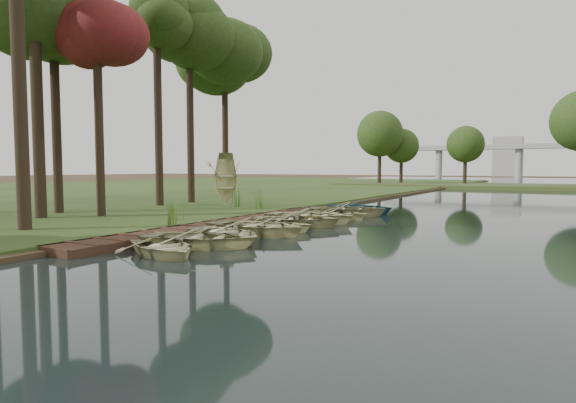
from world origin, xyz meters
The scene contains 27 objects.
ground centered at (0.00, 0.00, 0.00)m, with size 300.00×300.00×0.00m, color #3D2F1D.
boardwalk centered at (-1.60, 0.00, 0.15)m, with size 1.60×16.00×0.30m, color #372015.
peninsula centered at (8.00, 50.00, 0.23)m, with size 50.00×14.00×0.45m, color #3B471F.
far_trees centered at (4.67, 50.00, 6.43)m, with size 45.60×5.60×8.80m.
bridge centered at (12.31, 120.00, 7.08)m, with size 95.90×4.00×8.60m.
building_b centered at (-5.00, 145.00, 6.00)m, with size 8.00×8.00×12.00m, color #A5A5A0.
rowboat_0 centered at (0.90, -6.23, 0.36)m, with size 2.14×3.00×0.62m, color #C6C28F.
rowboat_1 centered at (0.96, -4.69, 0.43)m, with size 2.62×3.67×0.76m, color #C6C28F.
rowboat_2 centered at (0.87, -3.27, 0.40)m, with size 2.40×3.36×0.70m, color #C6C28F.
rowboat_3 centered at (0.94, -1.50, 0.46)m, with size 2.80×3.92×0.81m, color #C6C28F.
rowboat_4 centered at (0.94, -0.40, 0.37)m, with size 2.24×3.14×0.65m, color #C6C28F.
rowboat_5 centered at (0.99, 1.45, 0.44)m, with size 2.66×3.73×0.77m, color #C6C28F.
rowboat_6 centered at (0.88, 2.85, 0.47)m, with size 2.87×4.02×0.83m, color #C6C28F.
rowboat_7 centered at (0.81, 3.94, 0.37)m, with size 2.22×3.11×0.64m, color #C6C28F.
rowboat_8 centered at (1.13, 5.31, 0.38)m, with size 2.28×3.20×0.66m, color #C6C28F.
rowboat_9 centered at (1.07, 6.86, 0.46)m, with size 2.85×3.99×0.83m, color #C6C28F.
rowboat_10 centered at (1.03, 8.73, 0.43)m, with size 2.61×3.66×0.76m, color #2C717C.
stored_rowboat centered at (-6.40, 6.20, 0.62)m, with size 2.24×3.14×0.65m, color #C6C28F.
tree_2 centered at (-8.14, -1.09, 8.25)m, with size 3.46×3.46×9.57m.
tree_3 centered at (-11.29, -1.12, 10.26)m, with size 5.32×5.32×12.30m.
tree_4 centered at (-10.39, 4.94, 11.13)m, with size 4.04×4.04×12.77m.
tree_5 centered at (-10.47, 7.85, 11.07)m, with size 5.00×5.00×13.01m.
tree_6 centered at (-11.23, 12.53, 10.84)m, with size 5.05×5.05×12.79m.
reeds_0 centered at (-2.60, -2.21, 0.78)m, with size 0.60×0.60×0.96m, color #3F661E.
reeds_1 centered at (-3.72, -0.71, 0.75)m, with size 0.60×0.60×0.90m, color #3F661E.
reeds_2 centered at (-5.78, 6.53, 0.84)m, with size 0.60×0.60×1.09m, color #3F661E.
reeds_3 centered at (-3.91, 5.90, 0.84)m, with size 0.60×0.60×1.09m, color #3F661E.
Camera 1 is at (10.87, -16.22, 2.55)m, focal length 30.00 mm.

